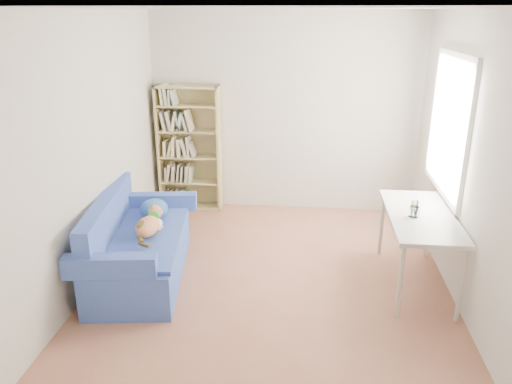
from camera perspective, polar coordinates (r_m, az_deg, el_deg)
ground at (r=5.20m, az=1.79°, el=-9.73°), size 4.00×4.00×0.00m
room_shell at (r=4.64m, az=3.27°, el=8.25°), size 3.54×4.04×2.62m
sofa at (r=5.25m, az=-13.36°, el=-6.09°), size 1.03×1.81×0.84m
bookshelf at (r=6.79m, az=-7.57°, el=4.44°), size 0.84×0.26×1.68m
desk at (r=5.04m, az=18.27°, el=-3.12°), size 0.61×1.34×0.75m
pen_cup at (r=4.92m, az=17.62°, el=-2.01°), size 0.09×0.09×0.17m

